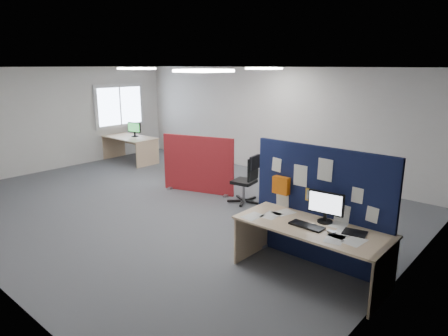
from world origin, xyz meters
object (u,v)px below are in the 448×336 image
Objects in this scene: monitor_main at (326,206)px; navy_divider at (319,207)px; main_desk at (313,236)px; monitor_second at (134,129)px; red_divider at (198,165)px; second_desk at (131,142)px; office_chair at (248,177)px.

navy_divider is at bearing 128.78° from monitor_main.
main_desk is 4.43× the size of monitor_second.
monitor_main is 7.62m from monitor_second.
monitor_second is at bearing 147.31° from red_divider.
navy_divider is at bearing 108.50° from main_desk.
navy_divider is 4.57× the size of monitor_second.
red_divider is 3.65m from second_desk.
monitor_main reaches higher than monitor_second.
office_chair is (-2.41, 1.72, -0.00)m from main_desk.
navy_divider reaches higher than main_desk.
monitor_second is (0.08, 0.10, 0.40)m from second_desk.
office_chair reaches higher than main_desk.
monitor_main is at bearing -16.86° from second_desk.
red_divider is 1.62× the size of office_chair.
office_chair is (-2.48, 1.56, -0.40)m from monitor_main.
monitor_second is 4.85m from office_chair.
second_desk is 0.42m from monitor_second.
navy_divider reaches higher than red_divider.
navy_divider is 1.03× the size of main_desk.
office_chair is (4.77, -0.76, -0.39)m from monitor_second.
main_desk is 7.64m from second_desk.
navy_divider is 4.28× the size of monitor_main.
monitor_main reaches higher than main_desk.
navy_divider is 0.29m from monitor_main.
navy_divider is 1.21× the size of second_desk.
monitor_second is (-7.07, 2.13, 0.11)m from navy_divider.
main_desk is (0.12, -0.35, -0.28)m from navy_divider.
second_desk is at bearing 162.90° from office_chair.
navy_divider reaches higher than monitor_second.
second_desk is at bearing 161.81° from main_desk.
monitor_main is at bearing 66.45° from main_desk.
main_desk is 0.43m from monitor_main.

